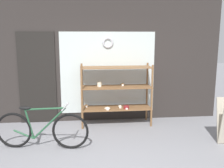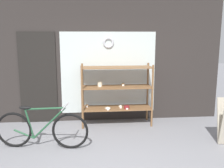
# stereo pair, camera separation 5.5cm
# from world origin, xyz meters

# --- Properties ---
(storefront_facade) EXTENTS (5.79, 0.13, 3.34)m
(storefront_facade) POSITION_xyz_m (-0.04, 2.42, 1.63)
(storefront_facade) COLOR #2D2826
(storefront_facade) RESTS_ON ground_plane
(display_case) EXTENTS (1.58, 0.49, 1.39)m
(display_case) POSITION_xyz_m (0.35, 2.04, 0.81)
(display_case) COLOR brown
(display_case) RESTS_ON ground_plane
(bicycle) EXTENTS (1.67, 0.46, 0.79)m
(bicycle) POSITION_xyz_m (-1.12, 0.92, 0.35)
(bicycle) COLOR black
(bicycle) RESTS_ON ground_plane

